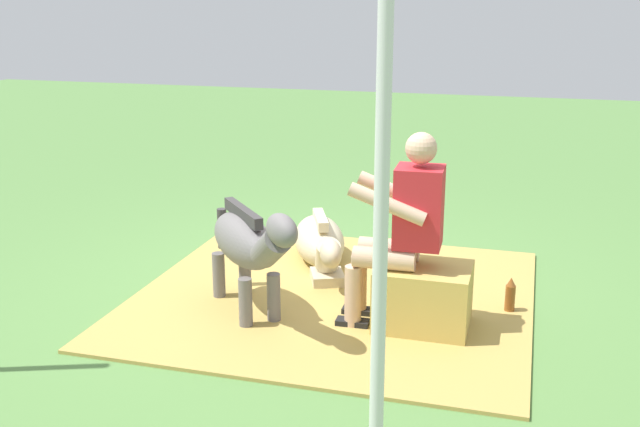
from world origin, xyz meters
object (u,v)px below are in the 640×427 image
Objects in this scene: pony_lying at (321,243)px; soda_bottle at (510,296)px; tent_pole_left at (381,231)px; person_seated at (401,223)px; pony_standing at (248,243)px; hay_bale at (423,298)px.

pony_lying is 5.03× the size of soda_bottle.
tent_pole_left is at bearing 110.30° from pony_lying.
tent_pole_left is (-0.23, 1.85, 0.53)m from person_seated.
person_seated is at bearing 30.89° from soda_bottle.
soda_bottle is 2.58m from tent_pole_left.
pony_standing is 0.44× the size of tent_pole_left.
pony_lying is (-0.19, -1.11, -0.34)m from pony_standing.
pony_lying is at bearing -99.65° from pony_standing.
person_seated reaches higher than hay_bale.
tent_pole_left reaches higher than soda_bottle.
pony_standing is at bearing 5.26° from hay_bale.
pony_standing is 1.18m from pony_lying.
tent_pole_left reaches higher than pony_standing.
pony_standing is at bearing 5.85° from person_seated.
soda_bottle is at bearing -149.11° from person_seated.
pony_lying is at bearing -20.91° from soda_bottle.
hay_bale is at bearing 134.49° from pony_lying.
tent_pole_left is at bearing 78.27° from soda_bottle.
pony_lying is at bearing -50.71° from person_seated.
soda_bottle is (-0.71, -0.42, -0.59)m from person_seated.
hay_bale is at bearing -178.49° from person_seated.
hay_bale is 0.46× the size of person_seated.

